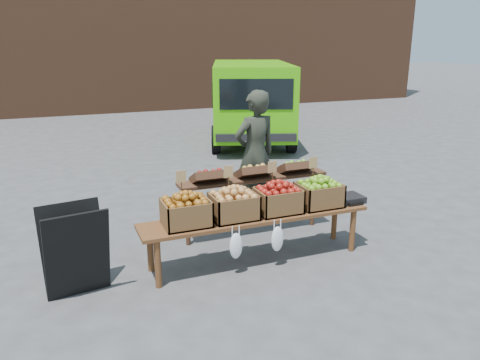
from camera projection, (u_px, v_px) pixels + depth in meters
name	position (u px, v px, depth m)	size (l,w,h in m)	color
ground	(350.00, 264.00, 5.44)	(80.00, 80.00, 0.00)	#464648
delivery_van	(251.00, 103.00, 11.86)	(2.00, 4.37, 1.96)	#47BC09
vendor	(255.00, 154.00, 6.75)	(0.67, 0.44, 1.84)	#262A21
chalkboard_sign	(75.00, 251.00, 4.68)	(0.62, 0.34, 0.95)	black
back_table	(254.00, 197.00, 6.12)	(2.10, 0.44, 1.04)	#3E2417
display_bench	(256.00, 238.00, 5.45)	(2.70, 0.56, 0.57)	#583219
crate_golden_apples	(186.00, 213.00, 5.03)	(0.50, 0.40, 0.28)	#935B19
crate_russet_pears	(234.00, 206.00, 5.23)	(0.50, 0.40, 0.28)	#AE8A35
crate_red_apples	(278.00, 200.00, 5.42)	(0.50, 0.40, 0.28)	maroon
crate_green_apples	(319.00, 195.00, 5.62)	(0.50, 0.40, 0.28)	#4A8416
weighing_scale	(348.00, 198.00, 5.80)	(0.34, 0.30, 0.08)	black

